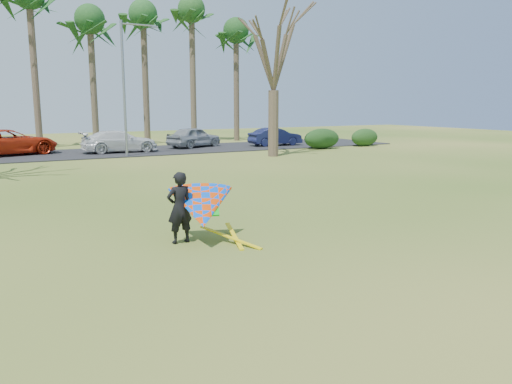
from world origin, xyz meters
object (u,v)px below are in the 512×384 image
car_2 (9,142)px  car_3 (120,141)px  bare_tree_right (274,46)px  car_4 (194,137)px  kite_flyer (200,207)px  car_5 (275,137)px  streetlight (126,82)px

car_2 → car_3: 6.61m
bare_tree_right → car_2: size_ratio=1.61×
car_4 → kite_flyer: 25.48m
car_3 → car_5: 11.65m
car_4 → car_5: size_ratio=1.07×
streetlight → car_5: (11.70, 2.18, -3.74)m
car_4 → car_2: bearing=65.7°
car_4 → car_5: (5.94, -1.64, -0.07)m
car_2 → car_5: car_2 is taller
car_3 → car_5: size_ratio=1.20×
car_2 → car_4: car_2 is taller
bare_tree_right → car_2: bare_tree_right is taller
bare_tree_right → streetlight: bearing=153.0°
bare_tree_right → car_2: 17.28m
car_2 → kite_flyer: kite_flyer is taller
car_5 → bare_tree_right: bearing=149.9°
streetlight → car_5: size_ratio=1.97×
car_2 → car_3: bearing=-120.5°
streetlight → car_4: size_ratio=1.84×
streetlight → car_4: 7.82m
bare_tree_right → car_4: bare_tree_right is taller
car_2 → kite_flyer: bearing=168.5°
car_3 → bare_tree_right: bearing=-130.0°
car_3 → car_5: car_3 is taller
car_2 → car_4: 12.17m
car_3 → kite_flyer: (-3.63, -22.43, 0.08)m
streetlight → car_2: streetlight is taller
streetlight → car_2: size_ratio=1.40×
bare_tree_right → car_5: bare_tree_right is taller
car_2 → kite_flyer: 23.99m
car_3 → car_4: car_4 is taller
streetlight → car_4: (5.76, 3.82, -3.66)m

